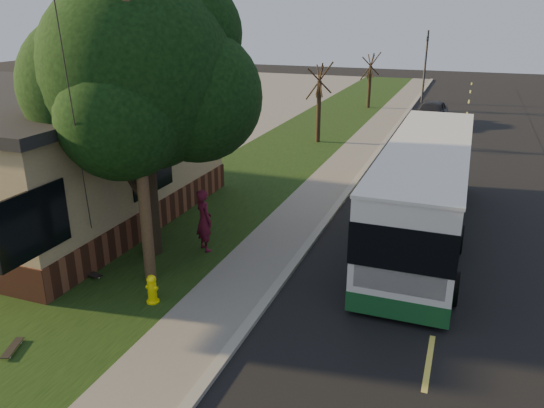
{
  "coord_description": "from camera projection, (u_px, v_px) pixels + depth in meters",
  "views": [
    {
      "loc": [
        4.17,
        -9.71,
        6.82
      ],
      "look_at": [
        -0.95,
        3.99,
        1.5
      ],
      "focal_mm": 35.0,
      "sensor_mm": 36.0,
      "label": 1
    }
  ],
  "objects": [
    {
      "name": "skateboarder",
      "position": [
        204.0,
        220.0,
        15.66
      ],
      "size": [
        0.83,
        0.78,
        1.9
      ],
      "primitive_type": "imported",
      "rotation": [
        0.0,
        0.0,
        2.51
      ],
      "color": "#511022",
      "rests_on": "grass_verge"
    },
    {
      "name": "building_lot",
      "position": [
        55.0,
        160.0,
        25.83
      ],
      "size": [
        15.0,
        80.0,
        0.04
      ],
      "primitive_type": "cube",
      "color": "slate",
      "rests_on": "ground"
    },
    {
      "name": "skateboard_main",
      "position": [
        12.0,
        348.0,
        11.21
      ],
      "size": [
        0.44,
        0.77,
        0.07
      ],
      "color": "black",
      "rests_on": "grass_verge"
    },
    {
      "name": "utility_pole",
      "position": [
        136.0,
        109.0,
        12.64
      ],
      "size": [
        2.86,
        3.21,
        9.07
      ],
      "color": "#473321",
      "rests_on": "ground"
    },
    {
      "name": "ground",
      "position": [
        250.0,
        325.0,
        12.26
      ],
      "size": [
        120.0,
        120.0,
        0.0
      ],
      "primitive_type": "plane",
      "color": "black",
      "rests_on": "ground"
    },
    {
      "name": "distant_car",
      "position": [
        431.0,
        113.0,
        33.72
      ],
      "size": [
        2.09,
        4.56,
        1.52
      ],
      "primitive_type": "imported",
      "rotation": [
        0.0,
        0.0,
        -0.07
      ],
      "color": "black",
      "rests_on": "ground"
    },
    {
      "name": "bare_tree_near",
      "position": [
        319.0,
        104.0,
        28.52
      ],
      "size": [
        1.38,
        1.21,
        4.31
      ],
      "color": "black",
      "rests_on": "grass_verge"
    },
    {
      "name": "grass_verge",
      "position": [
        243.0,
        181.0,
        22.53
      ],
      "size": [
        5.0,
        80.0,
        0.07
      ],
      "primitive_type": "cube",
      "color": "black",
      "rests_on": "ground"
    },
    {
      "name": "transit_bus",
      "position": [
        425.0,
        188.0,
        16.59
      ],
      "size": [
        2.6,
        11.28,
        3.06
      ],
      "color": "silver",
      "rests_on": "ground"
    },
    {
      "name": "bare_tree_far",
      "position": [
        370.0,
        81.0,
        38.97
      ],
      "size": [
        1.38,
        1.21,
        4.03
      ],
      "color": "black",
      "rests_on": "grass_verge"
    },
    {
      "name": "dumpster",
      "position": [
        113.0,
        200.0,
        18.43
      ],
      "size": [
        1.52,
        1.28,
        1.22
      ],
      "color": "black",
      "rests_on": "building_lot"
    },
    {
      "name": "skateboard_spare",
      "position": [
        88.0,
        273.0,
        14.41
      ],
      "size": [
        0.93,
        0.41,
        0.08
      ],
      "color": "black",
      "rests_on": "grass_verge"
    },
    {
      "name": "sidewalk",
      "position": [
        323.0,
        190.0,
        21.37
      ],
      "size": [
        2.0,
        80.0,
        0.08
      ],
      "primitive_type": "cube",
      "color": "slate",
      "rests_on": "ground"
    },
    {
      "name": "road",
      "position": [
        453.0,
        206.0,
        19.74
      ],
      "size": [
        8.0,
        80.0,
        0.01
      ],
      "primitive_type": "cube",
      "color": "black",
      "rests_on": "ground"
    },
    {
      "name": "leafy_tree",
      "position": [
        142.0,
        77.0,
        14.2
      ],
      "size": [
        6.3,
        6.0,
        7.8
      ],
      "color": "black",
      "rests_on": "grass_verge"
    },
    {
      "name": "curb",
      "position": [
        347.0,
        192.0,
        21.04
      ],
      "size": [
        0.25,
        80.0,
        0.12
      ],
      "primitive_type": "cube",
      "color": "gray",
      "rests_on": "ground"
    },
    {
      "name": "fire_hydrant",
      "position": [
        152.0,
        289.0,
        12.97
      ],
      "size": [
        0.32,
        0.32,
        0.74
      ],
      "color": "#FFED0D",
      "rests_on": "grass_verge"
    },
    {
      "name": "traffic_signal",
      "position": [
        425.0,
        62.0,
        40.94
      ],
      "size": [
        0.18,
        0.22,
        5.5
      ],
      "color": "#2D2D30",
      "rests_on": "ground"
    }
  ]
}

